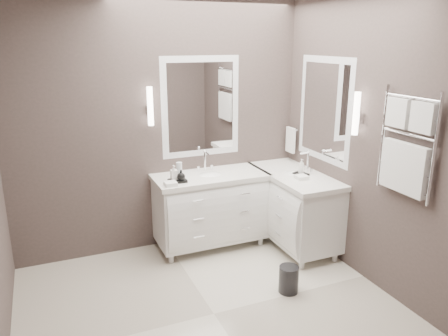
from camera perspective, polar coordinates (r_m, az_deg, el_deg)
name	(u,v)px	position (r m, az deg, el deg)	size (l,w,h in m)	color
floor	(214,314)	(3.95, -1.33, -18.56)	(3.20, 3.00, 0.01)	beige
wall_back	(161,128)	(4.76, -8.18, 5.22)	(3.20, 0.01, 2.70)	#443836
wall_front	(331,243)	(2.12, 13.82, -9.53)	(3.20, 0.01, 2.70)	#443836
wall_right	(377,144)	(4.21, 19.33, 2.97)	(0.01, 3.00, 2.70)	#443836
vanity_back	(210,206)	(4.88, -1.78, -4.93)	(1.24, 0.59, 0.97)	white
vanity_right	(293,204)	(4.98, 9.06, -4.69)	(0.59, 1.24, 0.97)	white
mirror_back	(201,107)	(4.84, -3.03, 7.96)	(0.90, 0.02, 1.10)	white
mirror_right	(324,110)	(4.77, 12.99, 7.43)	(0.02, 0.90, 1.10)	white
sconce_back	(150,107)	(4.61, -9.61, 7.86)	(0.06, 0.06, 0.40)	white
sconce_right	(356,114)	(4.27, 16.87, 6.71)	(0.06, 0.06, 0.40)	white
towel_bar_corner	(291,139)	(5.28, 8.69, 3.71)	(0.03, 0.22, 0.30)	white
towel_ladder	(406,150)	(3.88, 22.69, 2.19)	(0.06, 0.58, 0.90)	white
waste_bin	(289,279)	(4.21, 8.44, -14.18)	(0.18, 0.18, 0.26)	black
amenity_tray_back	(178,181)	(4.53, -6.09, -1.66)	(0.18, 0.13, 0.03)	black
amenity_tray_right	(301,174)	(4.80, 10.01, -0.79)	(0.11, 0.15, 0.02)	black
water_bottle	(179,171)	(4.59, -5.87, -0.37)	(0.06, 0.06, 0.18)	silver
soap_bottle_a	(174,172)	(4.51, -6.56, -0.58)	(0.07, 0.07, 0.15)	white
soap_bottle_b	(181,175)	(4.49, -5.63, -0.91)	(0.08, 0.08, 0.11)	black
soap_bottle_c	(301,166)	(4.77, 10.07, 0.24)	(0.06, 0.06, 0.16)	white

